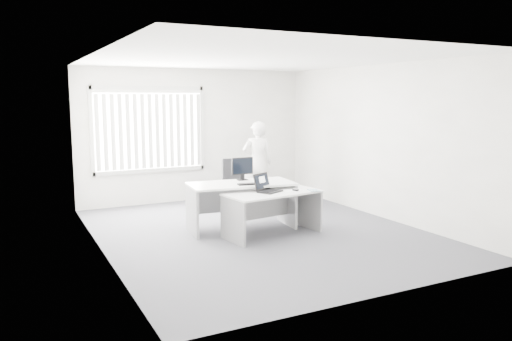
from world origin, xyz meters
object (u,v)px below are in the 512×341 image
desk_far (241,196)px  person (258,163)px  laptop (270,183)px  monitor (242,169)px  desk_near (273,204)px  office_chair (235,193)px

desk_far → person: size_ratio=1.05×
person → laptop: size_ratio=4.57×
person → laptop: person is taller
person → desk_far: bearing=72.9°
desk_far → monitor: 0.51m
desk_near → monitor: 0.96m
office_chair → person: bearing=21.7°
laptop → person: bearing=40.6°
desk_near → desk_far: 0.63m
desk_near → office_chair: bearing=74.1°
office_chair → laptop: laptop is taller
desk_far → laptop: bearing=-59.6°
monitor → laptop: bearing=-81.7°
laptop → monitor: 0.82m
desk_far → laptop: (0.25, -0.55, 0.28)m
desk_near → person: size_ratio=0.95×
person → desk_near: bearing=85.9°
laptop → monitor: size_ratio=0.96×
desk_far → monitor: size_ratio=4.61×
office_chair → monitor: monitor is taller
desk_near → office_chair: (0.31, 2.14, -0.20)m
desk_far → office_chair: office_chair is taller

